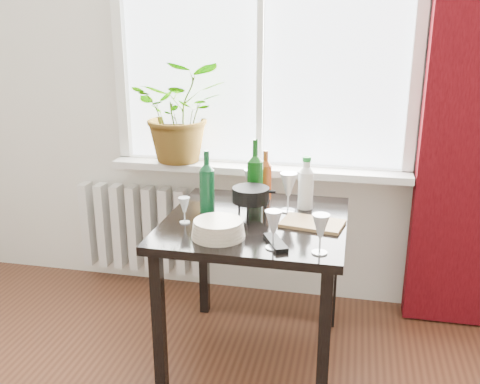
% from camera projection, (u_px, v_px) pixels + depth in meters
% --- Properties ---
extents(window, '(1.72, 0.08, 1.62)m').
position_uv_depth(window, '(262.00, 28.00, 2.91)').
color(window, white).
rests_on(window, ground).
extents(windowsill, '(1.72, 0.20, 0.04)m').
position_uv_depth(windowsill, '(258.00, 169.00, 3.08)').
color(windowsill, silver).
rests_on(windowsill, ground).
extents(curtain, '(0.50, 0.12, 2.56)m').
position_uv_depth(curtain, '(477.00, 92.00, 2.68)').
color(curtain, '#390509').
rests_on(curtain, ground).
extents(radiator, '(0.80, 0.10, 0.55)m').
position_uv_depth(radiator, '(142.00, 228.00, 3.40)').
color(radiator, silver).
rests_on(radiator, ground).
extents(table, '(0.85, 0.85, 0.74)m').
position_uv_depth(table, '(255.00, 238.00, 2.56)').
color(table, black).
rests_on(table, ground).
extents(potted_plant, '(0.62, 0.57, 0.59)m').
position_uv_depth(potted_plant, '(181.00, 112.00, 3.08)').
color(potted_plant, '#297C21').
rests_on(potted_plant, windowsill).
extents(wine_bottle_left, '(0.09, 0.09, 0.31)m').
position_uv_depth(wine_bottle_left, '(207.00, 181.00, 2.59)').
color(wine_bottle_left, '#0C3E1E').
rests_on(wine_bottle_left, table).
extents(wine_bottle_right, '(0.09, 0.09, 0.35)m').
position_uv_depth(wine_bottle_right, '(255.00, 172.00, 2.67)').
color(wine_bottle_right, '#0C400E').
rests_on(wine_bottle_right, table).
extents(bottle_amber, '(0.07, 0.07, 0.27)m').
position_uv_depth(bottle_amber, '(265.00, 174.00, 2.79)').
color(bottle_amber, maroon).
rests_on(bottle_amber, table).
extents(cleaning_bottle, '(0.09, 0.09, 0.26)m').
position_uv_depth(cleaning_bottle, '(306.00, 183.00, 2.64)').
color(cleaning_bottle, silver).
rests_on(cleaning_bottle, table).
extents(wineglass_front_right, '(0.08, 0.08, 0.17)m').
position_uv_depth(wineglass_front_right, '(273.00, 229.00, 2.18)').
color(wineglass_front_right, silver).
rests_on(wineglass_front_right, table).
extents(wineglass_far_right, '(0.09, 0.09, 0.17)m').
position_uv_depth(wineglass_far_right, '(320.00, 234.00, 2.13)').
color(wineglass_far_right, silver).
rests_on(wineglass_far_right, table).
extents(wineglass_back_center, '(0.11, 0.11, 0.20)m').
position_uv_depth(wineglass_back_center, '(288.00, 192.00, 2.61)').
color(wineglass_back_center, silver).
rests_on(wineglass_back_center, table).
extents(wineglass_back_left, '(0.08, 0.08, 0.16)m').
position_uv_depth(wineglass_back_left, '(250.00, 184.00, 2.82)').
color(wineglass_back_left, silver).
rests_on(wineglass_back_left, table).
extents(wineglass_front_left, '(0.06, 0.06, 0.13)m').
position_uv_depth(wineglass_front_left, '(184.00, 210.00, 2.47)').
color(wineglass_front_left, white).
rests_on(wineglass_front_left, table).
extents(plate_stack, '(0.26, 0.26, 0.08)m').
position_uv_depth(plate_stack, '(218.00, 229.00, 2.31)').
color(plate_stack, beige).
rests_on(plate_stack, table).
extents(fondue_pot, '(0.24, 0.22, 0.14)m').
position_uv_depth(fondue_pot, '(251.00, 201.00, 2.57)').
color(fondue_pot, black).
rests_on(fondue_pot, table).
extents(tv_remote, '(0.13, 0.19, 0.02)m').
position_uv_depth(tv_remote, '(276.00, 243.00, 2.24)').
color(tv_remote, black).
rests_on(tv_remote, table).
extents(cutting_board, '(0.31, 0.23, 0.01)m').
position_uv_depth(cutting_board, '(312.00, 223.00, 2.46)').
color(cutting_board, '#9F7948').
rests_on(cutting_board, table).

